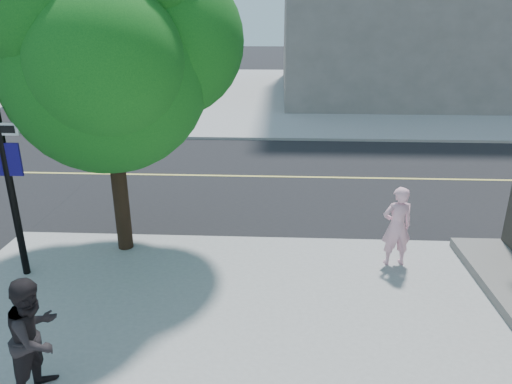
{
  "coord_description": "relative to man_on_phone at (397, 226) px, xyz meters",
  "views": [
    {
      "loc": [
        4.75,
        -9.39,
        4.7
      ],
      "look_at": [
        4.29,
        -0.33,
        1.3
      ],
      "focal_mm": 33.21,
      "sensor_mm": 36.0,
      "label": 1
    }
  ],
  "objects": [
    {
      "name": "man_on_phone",
      "position": [
        0.0,
        0.0,
        0.0
      ],
      "size": [
        0.63,
        0.46,
        1.6
      ],
      "primitive_type": "imported",
      "rotation": [
        0.0,
        0.0,
        3.29
      ],
      "color": "#F1AFC5",
      "rests_on": "sidewalk_se"
    },
    {
      "name": "pedestrian",
      "position": [
        -5.27,
        -3.6,
        0.02
      ],
      "size": [
        0.74,
        0.88,
        1.64
      ],
      "primitive_type": "imported",
      "rotation": [
        0.0,
        0.0,
        1.41
      ],
      "color": "black",
      "rests_on": "sidewalk_se"
    },
    {
      "name": "sidewalk_ne",
      "position": [
        6.47,
        22.54,
        -0.86
      ],
      "size": [
        29.0,
        25.0,
        0.12
      ],
      "primitive_type": "cube",
      "color": "#979797",
      "rests_on": "ground"
    },
    {
      "name": "road_ew",
      "position": [
        -7.03,
        5.54,
        -0.91
      ],
      "size": [
        140.0,
        9.0,
        0.01
      ],
      "primitive_type": "cube",
      "color": "black",
      "rests_on": "ground"
    },
    {
      "name": "street_tree",
      "position": [
        -5.35,
        0.44,
        3.25
      ],
      "size": [
        4.73,
        4.3,
        6.28
      ],
      "rotation": [
        0.0,
        0.0,
        0.08
      ],
      "color": "black",
      "rests_on": "sidewalk_se"
    },
    {
      "name": "ground",
      "position": [
        -7.03,
        1.04,
        -0.92
      ],
      "size": [
        140.0,
        140.0,
        0.0
      ],
      "primitive_type": "plane",
      "color": "black",
      "rests_on": "ground"
    }
  ]
}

